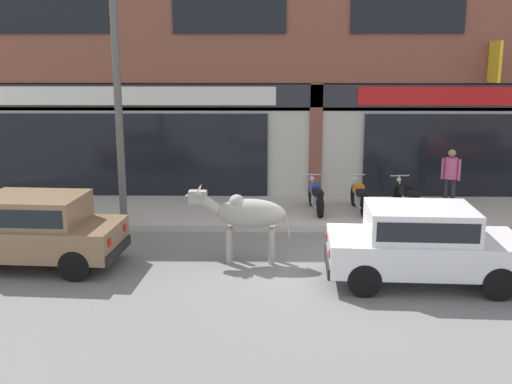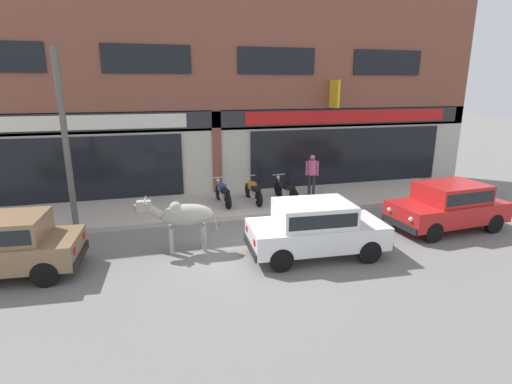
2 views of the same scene
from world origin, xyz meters
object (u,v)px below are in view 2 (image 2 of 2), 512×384
object	(u,v)px
car_0	(449,204)
motorcycle_2	(286,190)
cow	(183,216)
motorcycle_1	(253,192)
car_2	(315,226)
pedestrian	(312,171)
motorcycle_0	(223,194)
car_1	(0,244)
utility_pole	(66,141)

from	to	relation	value
car_0	motorcycle_2	bearing A→B (deg)	135.72
cow	motorcycle_1	distance (m)	4.57
car_2	pedestrian	size ratio (longest dim) A/B	2.30
motorcycle_0	pedestrian	bearing A→B (deg)	4.49
car_2	car_0	bearing A→B (deg)	9.06
car_2	pedestrian	distance (m)	5.40
cow	motorcycle_0	distance (m)	3.97
car_0	car_2	bearing A→B (deg)	-170.94
car_1	motorcycle_0	bearing A→B (deg)	33.34
car_2	utility_pole	world-z (taller)	utility_pole
cow	pedestrian	size ratio (longest dim) A/B	1.35
cow	pedestrian	distance (m)	6.53
motorcycle_1	car_2	bearing A→B (deg)	-84.92
car_0	motorcycle_2	size ratio (longest dim) A/B	2.05
car_0	car_1	xyz separation A→B (m)	(-12.26, 0.05, 0.00)
motorcycle_1	cow	bearing A→B (deg)	-129.02
car_0	car_2	xyz separation A→B (m)	(-4.75, -0.76, 0.00)
utility_pole	cow	bearing A→B (deg)	-37.86
cow	car_1	bearing A→B (deg)	-174.92
motorcycle_0	utility_pole	xyz separation A→B (m)	(-4.80, -1.15, 2.23)
car_0	pedestrian	distance (m)	5.06
cow	utility_pole	size ratio (longest dim) A/B	0.41
motorcycle_2	pedestrian	xyz separation A→B (m)	(1.20, 0.40, 0.60)
cow	motorcycle_2	size ratio (longest dim) A/B	1.19
car_2	utility_pole	xyz separation A→B (m)	(-6.35, 3.57, 1.96)
cow	motorcycle_1	bearing A→B (deg)	50.98
cow	car_0	distance (m)	8.05
motorcycle_0	pedestrian	distance (m)	3.63
car_2	motorcycle_1	bearing A→B (deg)	95.08
car_0	motorcycle_2	xyz separation A→B (m)	(-3.94, 3.84, -0.27)
motorcycle_0	utility_pole	world-z (taller)	utility_pole
pedestrian	cow	bearing A→B (deg)	-144.17
car_0	motorcycle_1	bearing A→B (deg)	142.58
car_0	pedestrian	size ratio (longest dim) A/B	2.31
cow	pedestrian	bearing A→B (deg)	35.83
cow	car_1	world-z (taller)	cow
motorcycle_0	motorcycle_2	xyz separation A→B (m)	(2.37, -0.12, 0.00)
car_0	motorcycle_0	world-z (taller)	car_0
motorcycle_2	pedestrian	bearing A→B (deg)	18.58
motorcycle_0	utility_pole	bearing A→B (deg)	-166.46
motorcycle_0	car_1	bearing A→B (deg)	-146.66
motorcycle_0	utility_pole	size ratio (longest dim) A/B	0.35
cow	car_0	bearing A→B (deg)	-3.02
car_1	pedestrian	distance (m)	10.41
motorcycle_1	utility_pole	bearing A→B (deg)	-169.07
car_1	utility_pole	world-z (taller)	utility_pole
car_1	car_2	distance (m)	7.55
motorcycle_0	motorcycle_1	xyz separation A→B (m)	(1.14, -0.01, 0.00)
car_2	motorcycle_1	world-z (taller)	car_2
motorcycle_0	pedestrian	world-z (taller)	pedestrian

